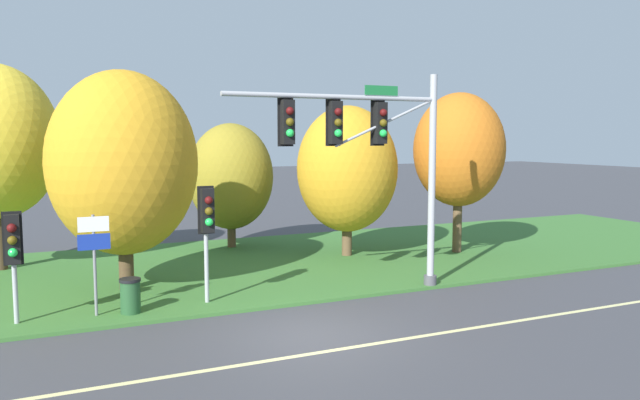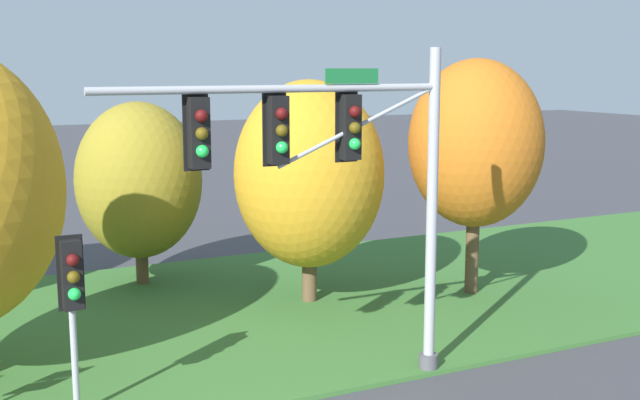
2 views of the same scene
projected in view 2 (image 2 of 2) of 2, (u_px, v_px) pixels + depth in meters
grass_verge at (115, 329)px, 19.24m from camera, size 48.00×11.50×0.10m
traffic_signal_mast at (338, 163)px, 14.99m from camera, size 6.90×0.49×6.55m
pedestrian_signal_further_along at (72, 286)px, 13.90m from camera, size 0.46×0.55×3.30m
tree_behind_signpost at (139, 181)px, 22.70m from camera, size 3.56×3.56×5.22m
tree_mid_verge at (309, 175)px, 20.90m from camera, size 3.93×3.93×5.86m
tree_tall_centre at (476, 144)px, 21.56m from camera, size 3.63×3.63×6.41m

